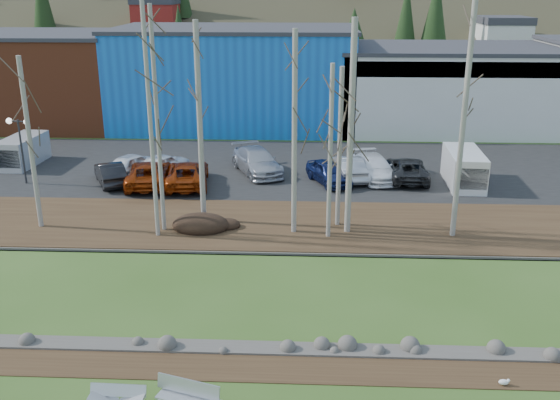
{
  "coord_description": "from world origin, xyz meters",
  "views": [
    {
      "loc": [
        0.32,
        -15.2,
        11.81
      ],
      "look_at": [
        -0.9,
        11.43,
        2.5
      ],
      "focal_mm": 40.0,
      "sensor_mm": 36.0,
      "label": 1
    }
  ],
  "objects_px": {
    "car_1": "(110,173)",
    "van_white": "(464,169)",
    "car_6": "(407,169)",
    "car_9": "(187,174)",
    "bench_intact": "(190,398)",
    "car_5": "(347,167)",
    "car_7": "(374,168)",
    "car_2": "(149,173)",
    "seagull": "(504,382)",
    "car_4": "(329,172)",
    "car_3": "(257,161)",
    "van_grey": "(22,151)",
    "car_8": "(163,164)",
    "car_0": "(133,164)",
    "street_lamp": "(19,133)",
    "bench_damaged": "(118,398)"
  },
  "relations": [
    {
      "from": "bench_intact",
      "to": "van_grey",
      "type": "bearing_deg",
      "value": 140.27
    },
    {
      "from": "car_6",
      "to": "car_9",
      "type": "distance_m",
      "value": 13.63
    },
    {
      "from": "car_3",
      "to": "car_7",
      "type": "height_order",
      "value": "car_3"
    },
    {
      "from": "car_0",
      "to": "car_2",
      "type": "distance_m",
      "value": 2.66
    },
    {
      "from": "bench_intact",
      "to": "car_5",
      "type": "xyz_separation_m",
      "value": [
        5.8,
        22.79,
        0.37
      ]
    },
    {
      "from": "car_8",
      "to": "van_white",
      "type": "bearing_deg",
      "value": -156.59
    },
    {
      "from": "car_2",
      "to": "van_white",
      "type": "height_order",
      "value": "van_white"
    },
    {
      "from": "car_1",
      "to": "car_9",
      "type": "xyz_separation_m",
      "value": [
        4.77,
        -0.13,
        0.05
      ]
    },
    {
      "from": "bench_intact",
      "to": "car_1",
      "type": "bearing_deg",
      "value": 130.16
    },
    {
      "from": "seagull",
      "to": "car_5",
      "type": "xyz_separation_m",
      "value": [
        -3.67,
        21.08,
        0.72
      ]
    },
    {
      "from": "car_1",
      "to": "van_white",
      "type": "relative_size",
      "value": 0.86
    },
    {
      "from": "car_9",
      "to": "van_grey",
      "type": "bearing_deg",
      "value": -25.45
    },
    {
      "from": "van_white",
      "to": "van_grey",
      "type": "xyz_separation_m",
      "value": [
        -28.73,
        3.07,
        -0.07
      ]
    },
    {
      "from": "car_6",
      "to": "bench_intact",
      "type": "bearing_deg",
      "value": 68.45
    },
    {
      "from": "car_0",
      "to": "van_grey",
      "type": "xyz_separation_m",
      "value": [
        -8.04,
        1.73,
        0.26
      ]
    },
    {
      "from": "car_3",
      "to": "street_lamp",
      "type": "bearing_deg",
      "value": 167.92
    },
    {
      "from": "car_5",
      "to": "car_9",
      "type": "relative_size",
      "value": 0.85
    },
    {
      "from": "bench_intact",
      "to": "car_2",
      "type": "distance_m",
      "value": 21.89
    },
    {
      "from": "bench_intact",
      "to": "bench_damaged",
      "type": "distance_m",
      "value": 2.14
    },
    {
      "from": "street_lamp",
      "to": "car_7",
      "type": "height_order",
      "value": "street_lamp"
    },
    {
      "from": "street_lamp",
      "to": "car_9",
      "type": "distance_m",
      "value": 10.32
    },
    {
      "from": "car_0",
      "to": "street_lamp",
      "type": "bearing_deg",
      "value": 47.19
    },
    {
      "from": "car_7",
      "to": "bench_intact",
      "type": "bearing_deg",
      "value": -121.41
    },
    {
      "from": "car_1",
      "to": "van_grey",
      "type": "height_order",
      "value": "van_grey"
    },
    {
      "from": "car_3",
      "to": "van_white",
      "type": "distance_m",
      "value": 12.94
    },
    {
      "from": "car_6",
      "to": "car_5",
      "type": "bearing_deg",
      "value": 1.06
    },
    {
      "from": "car_2",
      "to": "car_5",
      "type": "height_order",
      "value": "car_5"
    },
    {
      "from": "car_2",
      "to": "bench_damaged",
      "type": "bearing_deg",
      "value": 94.02
    },
    {
      "from": "car_4",
      "to": "car_9",
      "type": "relative_size",
      "value": 0.77
    },
    {
      "from": "bench_damaged",
      "to": "car_3",
      "type": "distance_m",
      "value": 23.83
    },
    {
      "from": "seagull",
      "to": "car_2",
      "type": "relative_size",
      "value": 0.07
    },
    {
      "from": "bench_intact",
      "to": "car_6",
      "type": "distance_m",
      "value": 24.7
    },
    {
      "from": "street_lamp",
      "to": "van_grey",
      "type": "relative_size",
      "value": 0.91
    },
    {
      "from": "car_1",
      "to": "van_grey",
      "type": "distance_m",
      "value": 8.12
    },
    {
      "from": "car_6",
      "to": "seagull",
      "type": "bearing_deg",
      "value": 90.98
    },
    {
      "from": "street_lamp",
      "to": "car_2",
      "type": "height_order",
      "value": "street_lamp"
    },
    {
      "from": "car_8",
      "to": "car_9",
      "type": "xyz_separation_m",
      "value": [
        1.98,
        -2.17,
        0.04
      ]
    },
    {
      "from": "car_9",
      "to": "van_white",
      "type": "distance_m",
      "value": 16.8
    },
    {
      "from": "car_8",
      "to": "car_0",
      "type": "bearing_deg",
      "value": 27.48
    },
    {
      "from": "car_3",
      "to": "van_grey",
      "type": "distance_m",
      "value": 15.99
    },
    {
      "from": "car_0",
      "to": "bench_intact",
      "type": "bearing_deg",
      "value": 136.31
    },
    {
      "from": "car_2",
      "to": "car_3",
      "type": "bearing_deg",
      "value": -163.29
    },
    {
      "from": "car_5",
      "to": "van_grey",
      "type": "bearing_deg",
      "value": -16.34
    },
    {
      "from": "car_1",
      "to": "car_4",
      "type": "relative_size",
      "value": 1.02
    },
    {
      "from": "car_8",
      "to": "van_white",
      "type": "xyz_separation_m",
      "value": [
        18.76,
        -1.33,
        0.34
      ]
    },
    {
      "from": "car_4",
      "to": "van_grey",
      "type": "bearing_deg",
      "value": 147.37
    },
    {
      "from": "car_2",
      "to": "van_white",
      "type": "bearing_deg",
      "value": 175.13
    },
    {
      "from": "car_2",
      "to": "car_6",
      "type": "xyz_separation_m",
      "value": [
        15.86,
        1.83,
        -0.04
      ]
    },
    {
      "from": "bench_damaged",
      "to": "seagull",
      "type": "xyz_separation_m",
      "value": [
        11.6,
        1.64,
        -0.22
      ]
    },
    {
      "from": "car_2",
      "to": "car_9",
      "type": "height_order",
      "value": "same"
    }
  ]
}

